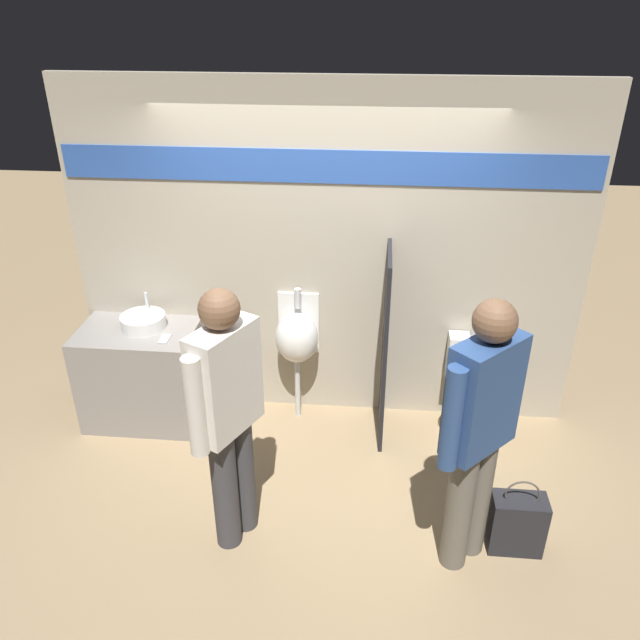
# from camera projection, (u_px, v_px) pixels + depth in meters

# --- Properties ---
(ground_plane) EXTENTS (16.00, 16.00, 0.00)m
(ground_plane) POSITION_uv_depth(u_px,v_px,m) (318.00, 447.00, 4.92)
(ground_plane) COLOR #997F5B
(display_wall) EXTENTS (3.96, 0.07, 2.70)m
(display_wall) POSITION_uv_depth(u_px,v_px,m) (325.00, 258.00, 4.81)
(display_wall) COLOR #B2A893
(display_wall) RESTS_ON ground_plane
(sink_counter) EXTENTS (0.92, 0.59, 0.83)m
(sink_counter) POSITION_uv_depth(u_px,v_px,m) (142.00, 375.00, 5.09)
(sink_counter) COLOR gray
(sink_counter) RESTS_ON ground_plane
(sink_basin) EXTENTS (0.35, 0.35, 0.25)m
(sink_basin) POSITION_uv_depth(u_px,v_px,m) (143.00, 321.00, 4.92)
(sink_basin) COLOR white
(sink_basin) RESTS_ON sink_counter
(cell_phone) EXTENTS (0.07, 0.14, 0.01)m
(cell_phone) POSITION_uv_depth(u_px,v_px,m) (165.00, 339.00, 4.77)
(cell_phone) COLOR #B7B7BC
(cell_phone) RESTS_ON sink_counter
(divider_near_counter) EXTENTS (0.03, 0.58, 1.56)m
(divider_near_counter) POSITION_uv_depth(u_px,v_px,m) (385.00, 347.00, 4.77)
(divider_near_counter) COLOR black
(divider_near_counter) RESTS_ON ground_plane
(urinal_near_counter) EXTENTS (0.35, 0.29, 1.13)m
(urinal_near_counter) POSITION_uv_depth(u_px,v_px,m) (297.00, 337.00, 4.97)
(urinal_near_counter) COLOR silver
(urinal_near_counter) RESTS_ON ground_plane
(toilet) EXTENTS (0.40, 0.56, 0.95)m
(toilet) POSITION_uv_depth(u_px,v_px,m) (471.00, 401.00, 4.91)
(toilet) COLOR white
(toilet) RESTS_ON ground_plane
(person_in_vest) EXTENTS (0.38, 0.57, 1.78)m
(person_in_vest) POSITION_uv_depth(u_px,v_px,m) (228.00, 411.00, 3.70)
(person_in_vest) COLOR #3D3D42
(person_in_vest) RESTS_ON ground_plane
(person_with_lanyard) EXTENTS (0.48, 0.48, 1.81)m
(person_with_lanyard) POSITION_uv_depth(u_px,v_px,m) (479.00, 428.00, 3.53)
(person_with_lanyard) COLOR #666056
(person_with_lanyard) RESTS_ON ground_plane
(shopping_bag) EXTENTS (0.34, 0.19, 0.55)m
(shopping_bag) POSITION_uv_depth(u_px,v_px,m) (517.00, 523.00, 3.95)
(shopping_bag) COLOR #232328
(shopping_bag) RESTS_ON ground_plane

